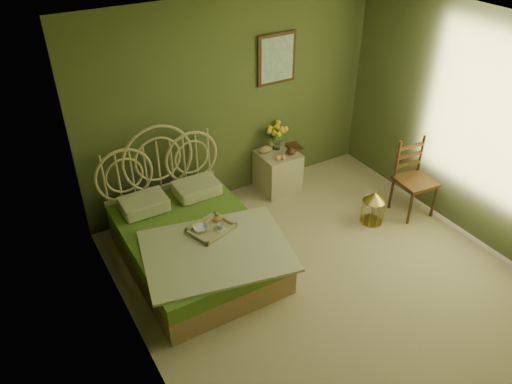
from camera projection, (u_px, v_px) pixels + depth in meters
floor at (336, 289)px, 5.30m from camera, size 4.50×4.50×0.00m
ceiling at (366, 46)px, 3.86m from camera, size 4.50×4.50×0.00m
wall_back at (233, 102)px, 6.19m from camera, size 4.00×0.00×4.00m
wall_left at (140, 261)px, 3.73m from camera, size 0.00×4.50×4.50m
wall_right at (492, 136)px, 5.43m from camera, size 0.00×4.50×4.50m
wall_art at (277, 59)px, 6.19m from camera, size 0.54×0.04×0.64m
bed at (194, 241)px, 5.51m from camera, size 1.67×2.12×1.31m
nightstand at (278, 166)px, 6.76m from camera, size 0.50×0.50×0.99m
chair at (412, 173)px, 6.23m from camera, size 0.48×0.48×0.98m
birdcage at (373, 208)px, 6.19m from camera, size 0.28×0.28×0.43m
book_lower at (289, 149)px, 6.72m from camera, size 0.17×0.22×0.02m
book_upper at (289, 147)px, 6.71m from camera, size 0.20×0.25×0.02m
cereal_bowl at (201, 228)px, 5.32m from camera, size 0.18×0.18×0.04m
coffee_cup at (220, 227)px, 5.31m from camera, size 0.09×0.09×0.08m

